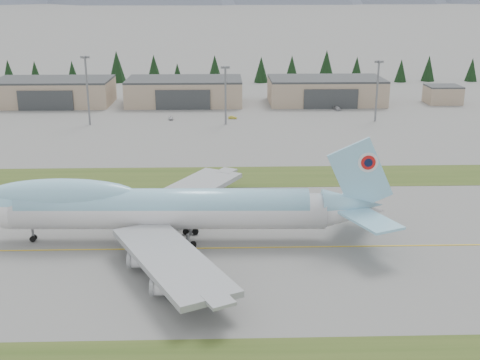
{
  "coord_description": "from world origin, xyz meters",
  "views": [
    {
      "loc": [
        0.77,
        -104.34,
        46.8
      ],
      "look_at": [
        4.43,
        17.22,
        8.0
      ],
      "focal_mm": 45.0,
      "sensor_mm": 36.0,
      "label": 1
    }
  ],
  "objects_px": {
    "boeing_747_freighter": "(165,208)",
    "hangar_center": "(185,91)",
    "service_vehicle_b": "(233,119)",
    "hangar_left": "(54,92)",
    "service_vehicle_a": "(171,120)",
    "hangar_right": "(326,90)",
    "service_vehicle_c": "(337,110)"
  },
  "relations": [
    {
      "from": "boeing_747_freighter",
      "to": "hangar_center",
      "type": "height_order",
      "value": "boeing_747_freighter"
    },
    {
      "from": "service_vehicle_b",
      "to": "hangar_left",
      "type": "bearing_deg",
      "value": 75.38
    },
    {
      "from": "hangar_center",
      "to": "service_vehicle_a",
      "type": "distance_m",
      "value": 33.04
    },
    {
      "from": "hangar_center",
      "to": "service_vehicle_b",
      "type": "height_order",
      "value": "hangar_center"
    },
    {
      "from": "hangar_right",
      "to": "service_vehicle_c",
      "type": "distance_m",
      "value": 16.94
    },
    {
      "from": "hangar_left",
      "to": "hangar_right",
      "type": "relative_size",
      "value": 1.0
    },
    {
      "from": "hangar_left",
      "to": "service_vehicle_b",
      "type": "distance_m",
      "value": 81.29
    },
    {
      "from": "hangar_center",
      "to": "service_vehicle_c",
      "type": "xyz_separation_m",
      "value": [
        62.24,
        -15.91,
        -5.39
      ]
    },
    {
      "from": "boeing_747_freighter",
      "to": "service_vehicle_a",
      "type": "height_order",
      "value": "boeing_747_freighter"
    },
    {
      "from": "hangar_left",
      "to": "hangar_center",
      "type": "height_order",
      "value": "same"
    },
    {
      "from": "hangar_right",
      "to": "service_vehicle_a",
      "type": "xyz_separation_m",
      "value": [
        -63.47,
        -32.41,
        -5.39
      ]
    },
    {
      "from": "hangar_center",
      "to": "service_vehicle_b",
      "type": "bearing_deg",
      "value": -58.15
    },
    {
      "from": "hangar_center",
      "to": "service_vehicle_b",
      "type": "xyz_separation_m",
      "value": [
        19.67,
        -31.66,
        -5.39
      ]
    },
    {
      "from": "hangar_right",
      "to": "service_vehicle_a",
      "type": "relative_size",
      "value": 12.17
    },
    {
      "from": "boeing_747_freighter",
      "to": "service_vehicle_b",
      "type": "relative_size",
      "value": 23.77
    },
    {
      "from": "hangar_center",
      "to": "service_vehicle_c",
      "type": "bearing_deg",
      "value": -14.34
    },
    {
      "from": "hangar_left",
      "to": "hangar_right",
      "type": "distance_m",
      "value": 115.0
    },
    {
      "from": "service_vehicle_a",
      "to": "service_vehicle_b",
      "type": "relative_size",
      "value": 1.2
    },
    {
      "from": "boeing_747_freighter",
      "to": "hangar_left",
      "type": "height_order",
      "value": "boeing_747_freighter"
    },
    {
      "from": "hangar_left",
      "to": "service_vehicle_a",
      "type": "distance_m",
      "value": 61.11
    },
    {
      "from": "service_vehicle_b",
      "to": "boeing_747_freighter",
      "type": "bearing_deg",
      "value": -179.1
    },
    {
      "from": "service_vehicle_a",
      "to": "service_vehicle_c",
      "type": "relative_size",
      "value": 0.83
    },
    {
      "from": "hangar_center",
      "to": "service_vehicle_b",
      "type": "distance_m",
      "value": 37.66
    },
    {
      "from": "hangar_left",
      "to": "hangar_right",
      "type": "height_order",
      "value": "same"
    },
    {
      "from": "service_vehicle_a",
      "to": "hangar_center",
      "type": "bearing_deg",
      "value": 74.81
    },
    {
      "from": "hangar_center",
      "to": "hangar_right",
      "type": "bearing_deg",
      "value": 0.0
    },
    {
      "from": "boeing_747_freighter",
      "to": "hangar_right",
      "type": "xyz_separation_m",
      "value": [
        55.32,
        146.15,
        -1.45
      ]
    },
    {
      "from": "boeing_747_freighter",
      "to": "hangar_center",
      "type": "bearing_deg",
      "value": 93.41
    },
    {
      "from": "hangar_center",
      "to": "service_vehicle_b",
      "type": "relative_size",
      "value": 14.59
    },
    {
      "from": "boeing_747_freighter",
      "to": "service_vehicle_b",
      "type": "bearing_deg",
      "value": 84.11
    },
    {
      "from": "boeing_747_freighter",
      "to": "service_vehicle_a",
      "type": "relative_size",
      "value": 19.84
    },
    {
      "from": "service_vehicle_a",
      "to": "service_vehicle_c",
      "type": "bearing_deg",
      "value": 5.02
    }
  ]
}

